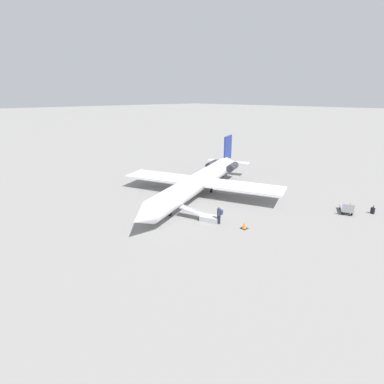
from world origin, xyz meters
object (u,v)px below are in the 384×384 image
airplane_main (200,181)px  passenger (219,214)px  luggage_cart (347,209)px  suitcase (373,211)px  boarding_stairs (206,217)px

airplane_main → passenger: (5.05, 7.38, -0.76)m
luggage_cart → suitcase: 2.59m
luggage_cart → airplane_main: bearing=-92.4°
boarding_stairs → suitcase: (-13.42, 10.82, -0.03)m
boarding_stairs → passenger: bearing=169.9°
airplane_main → suitcase: airplane_main is taller
airplane_main → passenger: size_ratio=14.57×
airplane_main → luggage_cart: airplane_main is taller
boarding_stairs → luggage_cart: size_ratio=1.67×
passenger → airplane_main: bearing=-55.3°
passenger → suitcase: size_ratio=1.98×
passenger → suitcase: bearing=-146.4°
boarding_stairs → airplane_main: bearing=-62.7°
passenger → luggage_cart: bearing=-143.7°
luggage_cart → suitcase: bearing=103.8°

